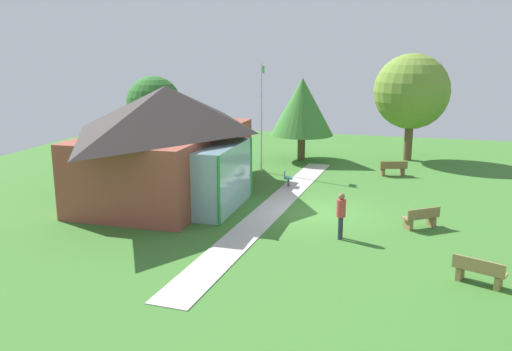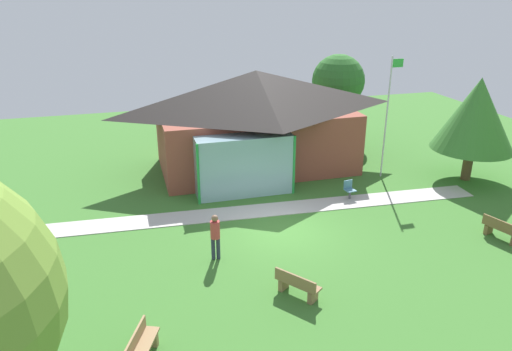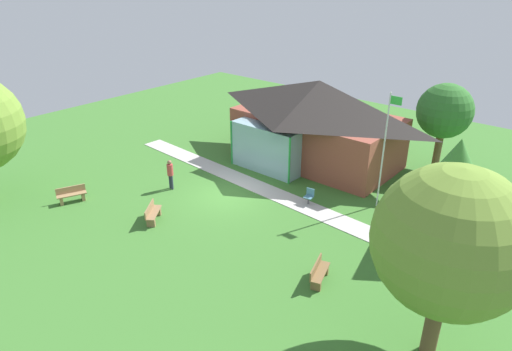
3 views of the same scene
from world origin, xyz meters
name	(u,v)px [view 3 (image 3 of 3)]	position (x,y,z in m)	size (l,w,h in m)	color
ground_plane	(227,196)	(0.00, 0.00, 0.00)	(44.00, 44.00, 0.00)	#3D752D
pavilion	(315,121)	(0.87, 7.14, 2.70)	(10.94, 7.13, 5.20)	brown
footpath	(250,183)	(0.00, 1.96, 0.01)	(19.46, 1.30, 0.03)	#BCB7B2
flagpole	(385,147)	(6.83, 4.28, 3.34)	(0.64, 0.08, 6.09)	silver
bench_front_left	(72,195)	(-5.84, -5.83, 0.40)	(0.98, 1.55, 0.84)	#9E7A51
bench_lawn_far_right	(319,273)	(7.91, -2.97, 0.40)	(0.86, 1.56, 0.84)	brown
bench_front_center	(153,214)	(-0.95, -4.28, 0.40)	(1.25, 1.46, 0.84)	olive
patio_chair_lawn_spare	(309,197)	(3.95, 2.15, 0.42)	(0.49, 0.49, 0.86)	teal
visitor_strolling_lawn	(170,172)	(-2.99, -1.39, 1.02)	(0.34, 0.34, 1.74)	#2D3347
tree_behind_pavilion_right	(445,111)	(7.30, 11.10, 3.65)	(3.26, 3.26, 5.31)	brown
tree_far_east	(450,242)	(12.66, -3.72, 4.28)	(4.63, 4.63, 6.62)	brown
tree_east_hedge	(454,178)	(10.73, 2.75, 3.37)	(3.92, 3.92, 5.15)	brown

